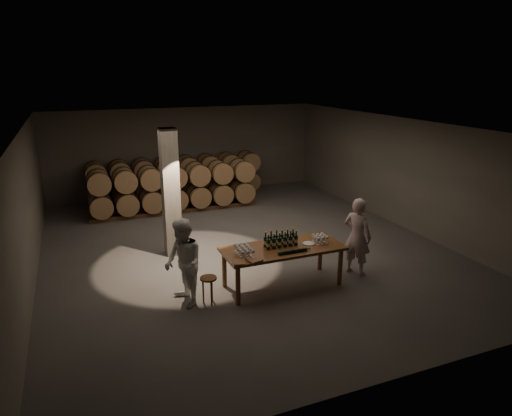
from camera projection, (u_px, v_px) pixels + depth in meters
name	position (u px, v px, depth m)	size (l,w,h in m)	color
room	(171.00, 193.00, 11.25)	(12.00, 12.00, 12.00)	#565350
tasting_table	(283.00, 252.00, 9.74)	(2.60, 1.10, 0.90)	brown
barrel_stack_back	(177.00, 177.00, 16.35)	(6.26, 0.95, 1.57)	#54321D
barrel_stack_front	(174.00, 187.00, 14.97)	(5.48, 0.95, 1.57)	#54321D
bottle_cluster	(281.00, 241.00, 9.74)	(0.74, 0.24, 0.34)	black
lying_bottles	(293.00, 251.00, 9.40)	(0.74, 0.07, 0.07)	black
glass_cluster_left	(244.00, 249.00, 9.32)	(0.30, 0.52, 0.17)	silver
glass_cluster_right	(320.00, 237.00, 9.94)	(0.31, 0.31, 0.18)	silver
plate	(309.00, 243.00, 9.90)	(0.26, 0.26, 0.02)	white
notebook_near	(255.00, 260.00, 9.02)	(0.26, 0.21, 0.03)	brown
notebook_corner	(239.00, 262.00, 8.94)	(0.23, 0.29, 0.02)	brown
pen	(258.00, 260.00, 9.04)	(0.01, 0.01, 0.14)	black
stool	(209.00, 282.00, 9.11)	(0.34, 0.34, 0.56)	#54321D
person_man	(357.00, 236.00, 10.34)	(0.66, 0.43, 1.81)	beige
person_woman	(183.00, 263.00, 8.95)	(0.86, 0.67, 1.78)	white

